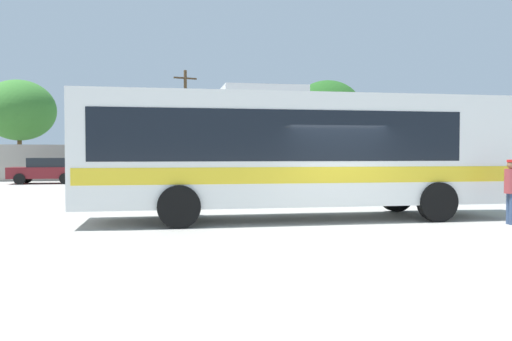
{
  "coord_description": "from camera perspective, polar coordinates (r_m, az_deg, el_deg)",
  "views": [
    {
      "loc": [
        -5.29,
        -12.09,
        1.79
      ],
      "look_at": [
        -0.92,
        4.76,
        1.22
      ],
      "focal_mm": 36.35,
      "sensor_mm": 36.0,
      "label": 1
    }
  ],
  "objects": [
    {
      "name": "utility_pole_far",
      "position": [
        40.63,
        0.36,
        4.59
      ],
      "size": [
        1.8,
        0.24,
        7.06
      ],
      "color": "#4C3823",
      "rests_on": "ground_plane"
    },
    {
      "name": "coach_bus_white_yellow",
      "position": [
        14.12,
        3.72,
        2.36
      ],
      "size": [
        11.68,
        3.44,
        3.58
      ],
      "color": "white",
      "rests_on": "ground_plane"
    },
    {
      "name": "roadside_tree_left",
      "position": [
        42.11,
        -24.62,
        6.04
      ],
      "size": [
        5.24,
        5.24,
        7.2
      ],
      "color": "brown",
      "rests_on": "ground_plane"
    },
    {
      "name": "roadside_tree_midright",
      "position": [
        43.31,
        6.67,
        5.78
      ],
      "size": [
        3.98,
        3.98,
        6.45
      ],
      "color": "brown",
      "rests_on": "ground_plane"
    },
    {
      "name": "parked_car_third_silver",
      "position": [
        33.24,
        -0.9,
        0.19
      ],
      "size": [
        4.27,
        2.18,
        1.53
      ],
      "color": "#B7BABF",
      "rests_on": "ground_plane"
    },
    {
      "name": "perimeter_wall",
      "position": [
        36.46,
        -6.18,
        0.92
      ],
      "size": [
        80.0,
        0.3,
        2.37
      ],
      "primitive_type": "cube",
      "color": "#9E998C",
      "rests_on": "ground_plane"
    },
    {
      "name": "utility_pole_near",
      "position": [
        39.95,
        -7.77,
        5.38
      ],
      "size": [
        1.79,
        0.48,
        8.11
      ],
      "color": "#4C3823",
      "rests_on": "ground_plane"
    },
    {
      "name": "ground_plane",
      "position": [
        22.78,
        -1.06,
        -2.62
      ],
      "size": [
        300.0,
        300.0,
        0.0
      ],
      "primitive_type": "plane",
      "color": "#A3A099"
    },
    {
      "name": "roadside_tree_midleft",
      "position": [
        40.97,
        -10.1,
        5.0
      ],
      "size": [
        4.28,
        4.28,
        5.87
      ],
      "color": "brown",
      "rests_on": "ground_plane"
    },
    {
      "name": "attendant_by_bus_door",
      "position": [
        14.54,
        26.26,
        -1.69
      ],
      "size": [
        0.39,
        0.39,
        1.64
      ],
      "color": "#33476B",
      "rests_on": "ground_plane"
    },
    {
      "name": "parked_car_second_black",
      "position": [
        32.84,
        -12.63,
        0.03
      ],
      "size": [
        4.49,
        2.26,
        1.4
      ],
      "color": "black",
      "rests_on": "ground_plane"
    },
    {
      "name": "roadside_tree_right",
      "position": [
        42.29,
        7.84,
        6.63
      ],
      "size": [
        5.51,
        5.51,
        7.65
      ],
      "color": "brown",
      "rests_on": "ground_plane"
    },
    {
      "name": "parked_car_leftmost_maroon",
      "position": [
        33.26,
        -22.06,
        0.05
      ],
      "size": [
        4.1,
        2.16,
        1.53
      ],
      "color": "maroon",
      "rests_on": "ground_plane"
    }
  ]
}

